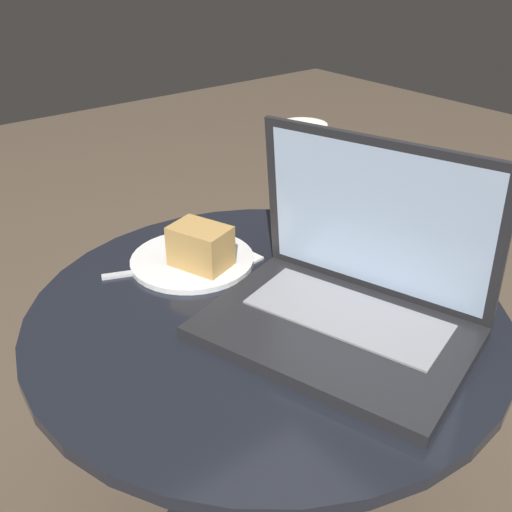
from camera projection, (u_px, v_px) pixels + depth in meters
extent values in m
cylinder|color=black|center=(265.00, 436.00, 1.00)|extent=(0.07, 0.07, 0.48)
cylinder|color=black|center=(266.00, 312.00, 0.88)|extent=(0.70, 0.70, 0.02)
cube|color=white|center=(202.00, 253.00, 1.02)|extent=(0.19, 0.14, 0.00)
cube|color=#232326|center=(334.00, 333.00, 0.81)|extent=(0.41, 0.33, 0.02)
cube|color=gray|center=(347.00, 314.00, 0.83)|extent=(0.30, 0.19, 0.00)
cube|color=#232326|center=(376.00, 219.00, 0.82)|extent=(0.35, 0.14, 0.24)
cube|color=silver|center=(376.00, 220.00, 0.82)|extent=(0.32, 0.12, 0.22)
cylinder|color=brown|center=(300.00, 202.00, 0.96)|extent=(0.07, 0.07, 0.20)
cylinder|color=white|center=(303.00, 133.00, 0.91)|extent=(0.07, 0.07, 0.03)
cylinder|color=white|center=(192.00, 260.00, 1.00)|extent=(0.21, 0.21, 0.01)
cube|color=tan|center=(200.00, 246.00, 0.96)|extent=(0.11, 0.09, 0.07)
sphere|color=#9E5B38|center=(219.00, 232.00, 1.05)|extent=(0.03, 0.03, 0.03)
sphere|color=beige|center=(182.00, 241.00, 1.02)|extent=(0.02, 0.02, 0.02)
cube|color=silver|center=(144.00, 271.00, 0.97)|extent=(0.06, 0.13, 0.00)
cube|color=silver|center=(203.00, 263.00, 0.99)|extent=(0.04, 0.06, 0.00)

